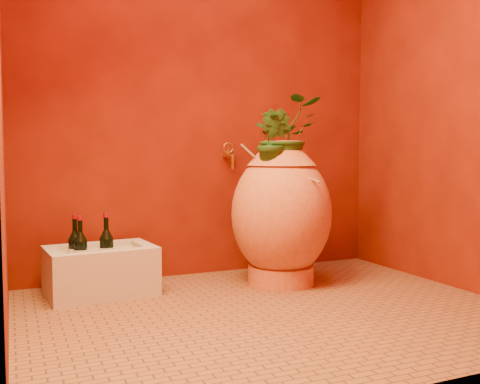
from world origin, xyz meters
name	(u,v)px	position (x,y,z in m)	size (l,w,h in m)	color
floor	(273,312)	(0.00, 0.00, 0.00)	(2.50, 2.50, 0.00)	brown
wall_back	(206,89)	(0.00, 1.00, 1.25)	(2.50, 0.02, 2.50)	#551004
wall_right	(462,80)	(1.25, 0.00, 1.25)	(0.02, 2.00, 2.50)	#551004
amphora	(281,213)	(0.32, 0.52, 0.44)	(0.75, 0.75, 0.89)	orange
stone_basin	(101,272)	(-0.76, 0.70, 0.13)	(0.63, 0.46, 0.28)	beige
wine_bottle_a	(81,252)	(-0.87, 0.64, 0.27)	(0.08, 0.08, 0.32)	black
wine_bottle_b	(107,250)	(-0.74, 0.62, 0.27)	(0.08, 0.08, 0.33)	black
wine_bottle_c	(75,251)	(-0.90, 0.69, 0.27)	(0.08, 0.08, 0.32)	black
wall_tap	(229,155)	(0.13, 0.91, 0.81)	(0.08, 0.16, 0.18)	olive
plant_main	(284,136)	(0.34, 0.52, 0.93)	(0.43, 0.37, 0.47)	#1E4A1A
plant_side	(274,142)	(0.22, 0.43, 0.89)	(0.21, 0.17, 0.38)	#1E4A1A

